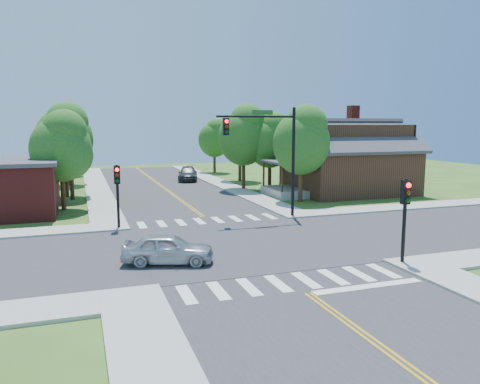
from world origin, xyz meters
name	(u,v)px	position (x,y,z in m)	size (l,w,h in m)	color
ground	(240,245)	(0.00, 0.00, 0.00)	(100.00, 100.00, 0.00)	#375219
road_ns	(240,244)	(0.00, 0.00, 0.02)	(10.00, 90.00, 0.04)	#2D2D30
road_ew	(240,244)	(0.00, 0.00, 0.03)	(90.00, 10.00, 0.04)	#2D2D30
intersection_patch	(240,245)	(0.00, 0.00, 0.00)	(10.20, 10.20, 0.06)	#2D2D30
sidewalk_ne	(344,189)	(15.82, 15.82, 0.07)	(40.00, 40.00, 0.14)	#9E9B93
crosswalk_north	(208,220)	(0.00, 6.20, 0.05)	(8.85, 2.00, 0.01)	white
crosswalk_south	(292,282)	(0.00, -6.20, 0.05)	(8.85, 2.00, 0.01)	white
centerline	(240,244)	(0.00, 0.00, 0.05)	(0.30, 90.00, 0.01)	gold
stop_bar	(368,287)	(2.50, -7.60, 0.00)	(4.60, 0.45, 0.09)	white
signal_mast_ne	(270,144)	(3.91, 5.59, 4.85)	(5.30, 0.42, 7.20)	black
signal_pole_se	(405,205)	(5.60, -5.62, 2.66)	(0.34, 0.42, 3.80)	black
signal_pole_nw	(117,185)	(-5.60, 5.58, 2.66)	(0.34, 0.42, 3.80)	black
house_ne	(348,156)	(15.11, 14.23, 3.33)	(13.05, 8.80, 7.11)	#331C12
tree_e_a	(303,138)	(8.93, 10.95, 5.02)	(4.51, 4.28, 7.67)	#382314
tree_e_b	(271,139)	(9.32, 18.22, 4.78)	(4.29, 4.08, 7.29)	#382314
tree_e_c	(241,135)	(8.91, 25.62, 4.93)	(4.43, 4.21, 7.53)	#382314
tree_e_d	(215,137)	(8.81, 35.23, 4.52)	(4.07, 3.86, 6.91)	#382314
tree_w_a	(62,145)	(-8.73, 13.33, 4.70)	(4.22, 4.01, 7.18)	#382314
tree_w_b	(65,135)	(-8.64, 19.76, 5.23)	(4.70, 4.46, 7.98)	#382314
tree_w_c	(68,138)	(-8.57, 28.02, 4.78)	(4.29, 4.08, 7.30)	#382314
tree_w_d	(68,137)	(-8.76, 37.24, 4.62)	(4.15, 3.95, 7.06)	#382314
tree_house	(245,134)	(7.00, 19.01, 5.26)	(4.72, 4.48, 8.02)	#382314
tree_bldg	(71,151)	(-8.19, 18.14, 3.99)	(3.58, 3.41, 6.09)	#382314
car_silver	(168,249)	(-4.12, -2.19, 0.68)	(4.29, 2.77, 1.36)	silver
car_dgrey	(188,174)	(3.50, 27.61, 0.72)	(3.13, 5.30, 1.44)	#2B2D30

